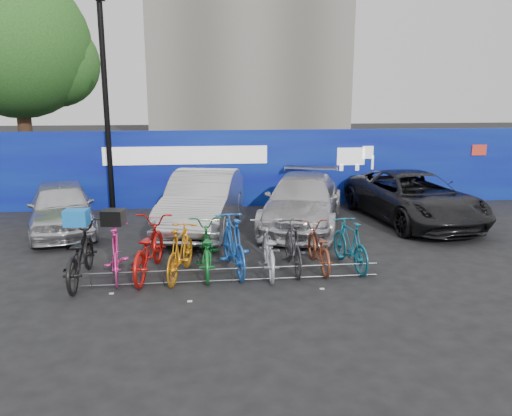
{
  "coord_description": "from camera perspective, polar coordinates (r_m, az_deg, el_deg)",
  "views": [
    {
      "loc": [
        -0.55,
        -9.48,
        3.49
      ],
      "look_at": [
        0.73,
        2.0,
        0.84
      ],
      "focal_mm": 35.0,
      "sensor_mm": 36.0,
      "label": 1
    }
  ],
  "objects": [
    {
      "name": "ground",
      "position": [
        10.12,
        -2.86,
        -7.27
      ],
      "size": [
        100.0,
        100.0,
        0.0
      ],
      "primitive_type": "plane",
      "color": "black",
      "rests_on": "ground"
    },
    {
      "name": "hoarding",
      "position": [
        15.66,
        -4.24,
        4.49
      ],
      "size": [
        22.0,
        0.18,
        2.4
      ],
      "color": "#0C0A94",
      "rests_on": "ground"
    },
    {
      "name": "tree",
      "position": [
        20.57,
        -24.99,
        16.16
      ],
      "size": [
        5.4,
        5.2,
        7.8
      ],
      "color": "#382314",
      "rests_on": "ground"
    },
    {
      "name": "lamppost",
      "position": [
        15.12,
        -16.78,
        11.55
      ],
      "size": [
        0.25,
        0.5,
        6.11
      ],
      "color": "black",
      "rests_on": "ground"
    },
    {
      "name": "bike_rack",
      "position": [
        9.5,
        -2.64,
        -7.6
      ],
      "size": [
        5.6,
        0.03,
        0.3
      ],
      "color": "#595B60",
      "rests_on": "ground"
    },
    {
      "name": "car_0",
      "position": [
        13.75,
        -21.34,
        0.12
      ],
      "size": [
        2.52,
        4.12,
        1.31
      ],
      "primitive_type": "imported",
      "rotation": [
        0.0,
        0.0,
        0.27
      ],
      "color": "silver",
      "rests_on": "ground"
    },
    {
      "name": "car_1",
      "position": [
        13.1,
        -6.05,
        0.8
      ],
      "size": [
        2.49,
        4.82,
        1.51
      ],
      "primitive_type": "imported",
      "rotation": [
        0.0,
        0.0,
        -0.2
      ],
      "color": "#ABABAF",
      "rests_on": "ground"
    },
    {
      "name": "car_2",
      "position": [
        13.39,
        5.37,
        0.77
      ],
      "size": [
        3.26,
        5.07,
        1.37
      ],
      "primitive_type": "imported",
      "rotation": [
        0.0,
        0.0,
        -0.31
      ],
      "color": "#BCBBC1",
      "rests_on": "ground"
    },
    {
      "name": "car_3",
      "position": [
        14.5,
        17.52,
        1.18
      ],
      "size": [
        2.83,
        5.19,
        1.38
      ],
      "primitive_type": "imported",
      "rotation": [
        0.0,
        0.0,
        0.11
      ],
      "color": "black",
      "rests_on": "ground"
    },
    {
      "name": "bike_0",
      "position": [
        10.02,
        -19.53,
        -4.93
      ],
      "size": [
        0.76,
        2.1,
        1.1
      ],
      "primitive_type": "imported",
      "rotation": [
        0.0,
        0.0,
        3.16
      ],
      "color": "black",
      "rests_on": "ground"
    },
    {
      "name": "bike_1",
      "position": [
        10.0,
        -15.75,
        -4.79
      ],
      "size": [
        0.76,
        1.82,
        1.06
      ],
      "primitive_type": "imported",
      "rotation": [
        0.0,
        0.0,
        3.3
      ],
      "color": "#DF328C",
      "rests_on": "ground"
    },
    {
      "name": "bike_2",
      "position": [
        9.98,
        -12.22,
        -4.5
      ],
      "size": [
        1.05,
        2.19,
        1.1
      ],
      "primitive_type": "imported",
      "rotation": [
        0.0,
        0.0,
        2.99
      ],
      "color": "#B3120D",
      "rests_on": "ground"
    },
    {
      "name": "bike_3",
      "position": [
        9.76,
        -8.65,
        -4.95
      ],
      "size": [
        0.89,
        1.8,
        1.04
      ],
      "primitive_type": "imported",
      "rotation": [
        0.0,
        0.0,
        2.9
      ],
      "color": "orange",
      "rests_on": "ground"
    },
    {
      "name": "bike_4",
      "position": [
        9.96,
        -5.75,
        -4.58
      ],
      "size": [
        0.68,
        1.93,
        1.01
      ],
      "primitive_type": "imported",
      "rotation": [
        0.0,
        0.0,
        3.15
      ],
      "color": "#127228",
      "rests_on": "ground"
    },
    {
      "name": "bike_5",
      "position": [
        9.93,
        -2.61,
        -4.11
      ],
      "size": [
        0.84,
        2.0,
        1.17
      ],
      "primitive_type": "imported",
      "rotation": [
        0.0,
        0.0,
        3.29
      ],
      "color": "blue",
      "rests_on": "ground"
    },
    {
      "name": "bike_6",
      "position": [
        9.92,
        1.39,
        -4.68
      ],
      "size": [
        0.73,
        1.89,
        0.98
      ],
      "primitive_type": "imported",
      "rotation": [
        0.0,
        0.0,
        3.1
      ],
      "color": "#B1B4BA",
      "rests_on": "ground"
    },
    {
      "name": "bike_7",
      "position": [
        10.06,
        4.26,
        -4.33
      ],
      "size": [
        0.48,
        1.7,
        1.02
      ],
      "primitive_type": "imported",
      "rotation": [
        0.0,
        0.0,
        3.14
      ],
      "color": "#2A292C",
      "rests_on": "ground"
    },
    {
      "name": "bike_8",
      "position": [
        10.26,
        7.1,
        -4.4
      ],
      "size": [
        0.63,
        1.74,
        0.91
      ],
      "primitive_type": "imported",
      "rotation": [
        0.0,
        0.0,
        3.15
      ],
      "color": "brown",
      "rests_on": "ground"
    },
    {
      "name": "bike_9",
      "position": [
        10.34,
        10.71,
        -4.06
      ],
      "size": [
        0.69,
        1.74,
        1.02
      ],
      "primitive_type": "imported",
      "rotation": [
        0.0,
        0.0,
        3.27
      ],
      "color": "#125F7A",
      "rests_on": "ground"
    },
    {
      "name": "cargo_crate",
      "position": [
        9.83,
        -19.83,
        -1.04
      ],
      "size": [
        0.45,
        0.35,
        0.3
      ],
      "primitive_type": "cube",
      "rotation": [
        0.0,
        0.0,
        -0.07
      ],
      "color": "blue",
      "rests_on": "bike_0"
    },
    {
      "name": "cargo_topcase",
      "position": [
        9.82,
        -15.99,
        -1.03
      ],
      "size": [
        0.45,
        0.41,
        0.29
      ],
      "primitive_type": "cube",
      "rotation": [
        0.0,
        0.0,
        -0.16
      ],
      "color": "black",
      "rests_on": "bike_1"
    }
  ]
}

